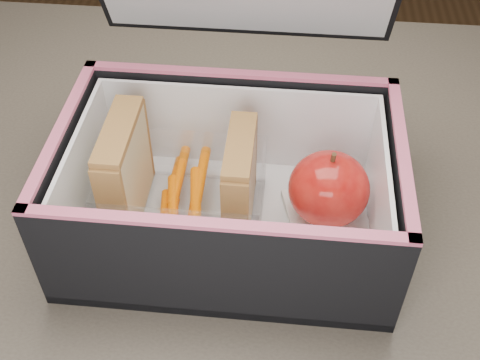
# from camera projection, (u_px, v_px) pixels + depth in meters

# --- Properties ---
(kitchen_table) EXTENTS (1.20, 0.80, 0.75)m
(kitchen_table) POSITION_uv_depth(u_px,v_px,m) (211.00, 246.00, 0.73)
(kitchen_table) COLOR brown
(kitchen_table) RESTS_ON ground
(lunch_bag) EXTENTS (0.32, 0.30, 0.31)m
(lunch_bag) POSITION_uv_depth(u_px,v_px,m) (229.00, 178.00, 0.59)
(lunch_bag) COLOR black
(lunch_bag) RESTS_ON kitchen_table
(plastic_tub) EXTENTS (0.16, 0.11, 0.07)m
(plastic_tub) POSITION_uv_depth(u_px,v_px,m) (184.00, 192.00, 0.61)
(plastic_tub) COLOR white
(plastic_tub) RESTS_ON lunch_bag
(sandwich_left) EXTENTS (0.03, 0.10, 0.11)m
(sandwich_left) POSITION_uv_depth(u_px,v_px,m) (125.00, 170.00, 0.59)
(sandwich_left) COLOR #CEBE86
(sandwich_left) RESTS_ON plastic_tub
(sandwich_right) EXTENTS (0.03, 0.09, 0.10)m
(sandwich_right) POSITION_uv_depth(u_px,v_px,m) (240.00, 181.00, 0.59)
(sandwich_right) COLOR #CEBE86
(sandwich_right) RESTS_ON plastic_tub
(carrot_sticks) EXTENTS (0.05, 0.15, 0.03)m
(carrot_sticks) POSITION_uv_depth(u_px,v_px,m) (181.00, 201.00, 0.62)
(carrot_sticks) COLOR #E05F00
(carrot_sticks) RESTS_ON plastic_tub
(paper_napkin) EXTENTS (0.10, 0.10, 0.01)m
(paper_napkin) POSITION_uv_depth(u_px,v_px,m) (327.00, 216.00, 0.62)
(paper_napkin) COLOR white
(paper_napkin) RESTS_ON lunch_bag
(red_apple) EXTENTS (0.09, 0.09, 0.09)m
(red_apple) POSITION_uv_depth(u_px,v_px,m) (329.00, 189.00, 0.59)
(red_apple) COLOR #950607
(red_apple) RESTS_ON paper_napkin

